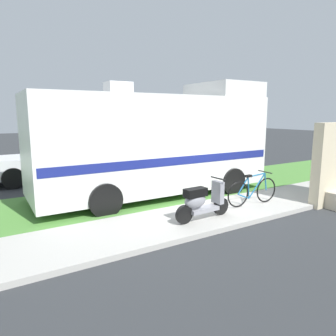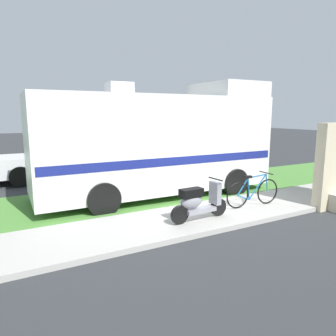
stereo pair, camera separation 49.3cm
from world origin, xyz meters
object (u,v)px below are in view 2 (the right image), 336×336
bicycle (253,192)px  bottle_green (320,192)px  motorhome_rv (158,142)px  scooter (198,202)px

bicycle → bottle_green: size_ratio=5.91×
motorhome_rv → bicycle: (1.60, -2.65, -1.24)m
motorhome_rv → bottle_green: bearing=-34.8°
scooter → bicycle: (1.98, 0.23, -0.06)m
motorhome_rv → bicycle: motorhome_rv is taller
motorhome_rv → scooter: 3.13m
motorhome_rv → bicycle: size_ratio=4.27×
scooter → bottle_green: (4.53, -0.00, -0.33)m
motorhome_rv → scooter: motorhome_rv is taller
scooter → bicycle: size_ratio=0.92×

